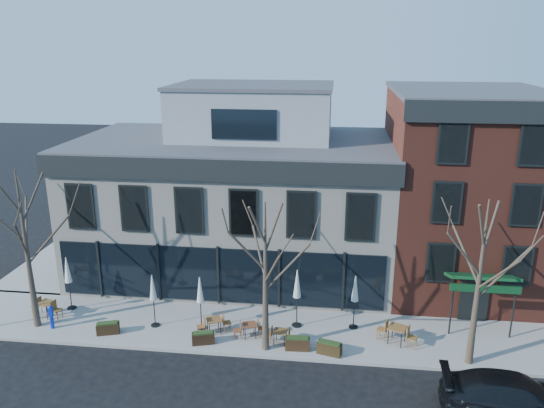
# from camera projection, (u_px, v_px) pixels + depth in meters

# --- Properties ---
(ground) EXTENTS (120.00, 120.00, 0.00)m
(ground) POSITION_uv_depth(u_px,v_px,m) (220.00, 307.00, 28.37)
(ground) COLOR black
(ground) RESTS_ON ground
(sidewalk_front) EXTENTS (33.50, 4.70, 0.15)m
(sidewalk_front) POSITION_uv_depth(u_px,v_px,m) (275.00, 330.00, 25.93)
(sidewalk_front) COLOR gray
(sidewalk_front) RESTS_ON ground
(sidewalk_side) EXTENTS (4.50, 12.00, 0.15)m
(sidewalk_side) POSITION_uv_depth(u_px,v_px,m) (73.00, 253.00, 35.32)
(sidewalk_side) COLOR gray
(sidewalk_side) RESTS_ON ground
(corner_building) EXTENTS (18.39, 10.39, 11.10)m
(corner_building) POSITION_uv_depth(u_px,v_px,m) (237.00, 196.00, 31.76)
(corner_building) COLOR beige
(corner_building) RESTS_ON ground
(red_brick_building) EXTENTS (8.20, 11.78, 11.18)m
(red_brick_building) POSITION_uv_depth(u_px,v_px,m) (461.00, 189.00, 29.93)
(red_brick_building) COLOR maroon
(red_brick_building) RESTS_ON ground
(tree_corner) EXTENTS (3.93, 3.98, 7.92)m
(tree_corner) POSITION_uv_depth(u_px,v_px,m) (27.00, 249.00, 25.04)
(tree_corner) COLOR #382B21
(tree_corner) RESTS_ON sidewalk_front
(tree_mid) EXTENTS (3.50, 3.55, 7.04)m
(tree_mid) POSITION_uv_depth(u_px,v_px,m) (266.00, 276.00, 23.19)
(tree_mid) COLOR #382B21
(tree_mid) RESTS_ON sidewalk_front
(tree_right) EXTENTS (3.72, 3.77, 7.48)m
(tree_right) POSITION_uv_depth(u_px,v_px,m) (479.00, 282.00, 22.10)
(tree_right) COLOR #382B21
(tree_right) RESTS_ON sidewalk_front
(parked_sedan) EXTENTS (5.56, 2.50, 1.58)m
(parked_sedan) POSITION_uv_depth(u_px,v_px,m) (515.00, 397.00, 20.01)
(parked_sedan) COLOR black
(parked_sedan) RESTS_ON ground
(call_box) EXTENTS (0.25, 0.25, 1.24)m
(call_box) POSITION_uv_depth(u_px,v_px,m) (51.00, 316.00, 25.82)
(call_box) COLOR #0D26B4
(call_box) RESTS_ON sidewalk_front
(cafe_set_0) EXTENTS (1.85, 0.90, 0.95)m
(cafe_set_0) POSITION_uv_depth(u_px,v_px,m) (46.00, 307.00, 27.01)
(cafe_set_0) COLOR brown
(cafe_set_0) RESTS_ON sidewalk_front
(cafe_set_2) EXTENTS (1.71, 1.08, 0.89)m
(cafe_set_2) POSITION_uv_depth(u_px,v_px,m) (214.00, 324.00, 25.47)
(cafe_set_2) COLOR brown
(cafe_set_2) RESTS_ON sidewalk_front
(cafe_set_3) EXTENTS (1.60, 0.85, 0.82)m
(cafe_set_3) POSITION_uv_depth(u_px,v_px,m) (250.00, 329.00, 25.13)
(cafe_set_3) COLOR brown
(cafe_set_3) RESTS_ON sidewalk_front
(cafe_set_4) EXTENTS (1.57, 0.69, 0.81)m
(cafe_set_4) POSITION_uv_depth(u_px,v_px,m) (280.00, 335.00, 24.58)
(cafe_set_4) COLOR brown
(cafe_set_4) RESTS_ON sidewalk_front
(cafe_set_5) EXTENTS (1.94, 1.21, 1.01)m
(cafe_set_5) POSITION_uv_depth(u_px,v_px,m) (397.00, 333.00, 24.59)
(cafe_set_5) COLOR brown
(cafe_set_5) RESTS_ON sidewalk_front
(umbrella_0) EXTENTS (0.46, 0.46, 2.90)m
(umbrella_0) POSITION_uv_depth(u_px,v_px,m) (68.00, 273.00, 27.31)
(umbrella_0) COLOR black
(umbrella_0) RESTS_ON sidewalk_front
(umbrella_1) EXTENTS (0.44, 0.44, 2.74)m
(umbrella_1) POSITION_uv_depth(u_px,v_px,m) (153.00, 290.00, 25.67)
(umbrella_1) COLOR black
(umbrella_1) RESTS_ON sidewalk_front
(umbrella_2) EXTENTS (0.44, 0.44, 2.74)m
(umbrella_2) POSITION_uv_depth(u_px,v_px,m) (200.00, 292.00, 25.44)
(umbrella_2) COLOR black
(umbrella_2) RESTS_ON sidewalk_front
(umbrella_3) EXTENTS (0.48, 0.48, 3.00)m
(umbrella_3) POSITION_uv_depth(u_px,v_px,m) (297.00, 287.00, 25.60)
(umbrella_3) COLOR black
(umbrella_3) RESTS_ON sidewalk_front
(umbrella_4) EXTENTS (0.44, 0.44, 2.78)m
(umbrella_4) POSITION_uv_depth(u_px,v_px,m) (355.00, 291.00, 25.49)
(umbrella_4) COLOR black
(umbrella_4) RESTS_ON sidewalk_front
(planter_0) EXTENTS (1.14, 0.72, 0.59)m
(planter_0) POSITION_uv_depth(u_px,v_px,m) (108.00, 328.00, 25.45)
(planter_0) COLOR black
(planter_0) RESTS_ON sidewalk_front
(planter_1) EXTENTS (1.12, 0.69, 0.58)m
(planter_1) POSITION_uv_depth(u_px,v_px,m) (203.00, 338.00, 24.62)
(planter_1) COLOR black
(planter_1) RESTS_ON sidewalk_front
(planter_2) EXTENTS (1.13, 0.49, 0.62)m
(planter_2) POSITION_uv_depth(u_px,v_px,m) (298.00, 343.00, 24.15)
(planter_2) COLOR #301E10
(planter_2) RESTS_ON sidewalk_front
(planter_3) EXTENTS (1.17, 0.72, 0.61)m
(planter_3) POSITION_uv_depth(u_px,v_px,m) (329.00, 348.00, 23.79)
(planter_3) COLOR #302310
(planter_3) RESTS_ON sidewalk_front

